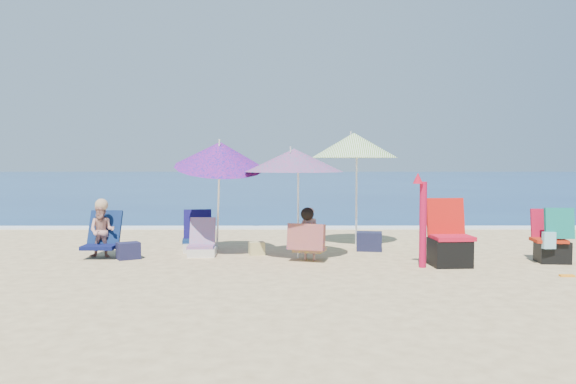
{
  "coord_description": "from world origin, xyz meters",
  "views": [
    {
      "loc": [
        -0.33,
        -8.7,
        1.61
      ],
      "look_at": [
        -0.3,
        1.0,
        1.1
      ],
      "focal_mm": 35.73,
      "sensor_mm": 36.0,
      "label": 1
    }
  ],
  "objects_px": {
    "umbrella_striped": "(354,145)",
    "person_left": "(102,231)",
    "furled_umbrella": "(422,216)",
    "camp_chair_left": "(449,246)",
    "chair_rainbow": "(202,246)",
    "umbrella_turquoise": "(294,160)",
    "camp_chair_right": "(552,243)",
    "chair_navy": "(198,240)",
    "person_center": "(308,235)",
    "umbrella_blue": "(220,155)"
  },
  "relations": [
    {
      "from": "chair_navy",
      "to": "camp_chair_left",
      "type": "relative_size",
      "value": 0.72
    },
    {
      "from": "furled_umbrella",
      "to": "chair_rainbow",
      "type": "height_order",
      "value": "furled_umbrella"
    },
    {
      "from": "chair_rainbow",
      "to": "camp_chair_left",
      "type": "bearing_deg",
      "value": -13.88
    },
    {
      "from": "umbrella_blue",
      "to": "person_left",
      "type": "height_order",
      "value": "umbrella_blue"
    },
    {
      "from": "chair_rainbow",
      "to": "chair_navy",
      "type": "bearing_deg",
      "value": 105.73
    },
    {
      "from": "chair_rainbow",
      "to": "person_left",
      "type": "bearing_deg",
      "value": -174.46
    },
    {
      "from": "umbrella_turquoise",
      "to": "person_center",
      "type": "bearing_deg",
      "value": -33.44
    },
    {
      "from": "umbrella_blue",
      "to": "chair_rainbow",
      "type": "height_order",
      "value": "umbrella_blue"
    },
    {
      "from": "umbrella_striped",
      "to": "chair_navy",
      "type": "bearing_deg",
      "value": -167.62
    },
    {
      "from": "umbrella_striped",
      "to": "person_left",
      "type": "distance_m",
      "value": 4.84
    },
    {
      "from": "umbrella_blue",
      "to": "person_center",
      "type": "distance_m",
      "value": 2.07
    },
    {
      "from": "person_left",
      "to": "chair_rainbow",
      "type": "bearing_deg",
      "value": 5.54
    },
    {
      "from": "chair_navy",
      "to": "person_left",
      "type": "relative_size",
      "value": 0.75
    },
    {
      "from": "umbrella_blue",
      "to": "person_left",
      "type": "relative_size",
      "value": 2.13
    },
    {
      "from": "umbrella_striped",
      "to": "chair_navy",
      "type": "xyz_separation_m",
      "value": [
        -2.9,
        -0.64,
        -1.73
      ]
    },
    {
      "from": "chair_navy",
      "to": "camp_chair_left",
      "type": "bearing_deg",
      "value": -20.37
    },
    {
      "from": "camp_chair_left",
      "to": "person_center",
      "type": "xyz_separation_m",
      "value": [
        -2.17,
        0.44,
        0.11
      ]
    },
    {
      "from": "chair_navy",
      "to": "camp_chair_left",
      "type": "distance_m",
      "value": 4.41
    },
    {
      "from": "chair_navy",
      "to": "person_center",
      "type": "bearing_deg",
      "value": -29.24
    },
    {
      "from": "camp_chair_left",
      "to": "person_center",
      "type": "bearing_deg",
      "value": 168.66
    },
    {
      "from": "umbrella_striped",
      "to": "camp_chair_left",
      "type": "height_order",
      "value": "umbrella_striped"
    },
    {
      "from": "chair_navy",
      "to": "umbrella_striped",
      "type": "bearing_deg",
      "value": 12.38
    },
    {
      "from": "umbrella_striped",
      "to": "chair_rainbow",
      "type": "relative_size",
      "value": 3.47
    },
    {
      "from": "umbrella_striped",
      "to": "camp_chair_left",
      "type": "distance_m",
      "value": 2.98
    },
    {
      "from": "furled_umbrella",
      "to": "person_left",
      "type": "xyz_separation_m",
      "value": [
        -5.18,
        0.97,
        -0.34
      ]
    },
    {
      "from": "umbrella_blue",
      "to": "person_center",
      "type": "bearing_deg",
      "value": -21.23
    },
    {
      "from": "umbrella_striped",
      "to": "chair_rainbow",
      "type": "bearing_deg",
      "value": -156.6
    },
    {
      "from": "umbrella_striped",
      "to": "chair_rainbow",
      "type": "height_order",
      "value": "umbrella_striped"
    },
    {
      "from": "umbrella_striped",
      "to": "umbrella_blue",
      "type": "bearing_deg",
      "value": -154.6
    },
    {
      "from": "camp_chair_right",
      "to": "chair_navy",
      "type": "bearing_deg",
      "value": 167.7
    },
    {
      "from": "umbrella_blue",
      "to": "person_left",
      "type": "bearing_deg",
      "value": -174.39
    },
    {
      "from": "chair_rainbow",
      "to": "camp_chair_right",
      "type": "height_order",
      "value": "camp_chair_right"
    },
    {
      "from": "chair_navy",
      "to": "person_center",
      "type": "distance_m",
      "value": 2.27
    },
    {
      "from": "furled_umbrella",
      "to": "camp_chair_left",
      "type": "distance_m",
      "value": 0.69
    },
    {
      "from": "furled_umbrella",
      "to": "person_center",
      "type": "bearing_deg",
      "value": 161.16
    },
    {
      "from": "umbrella_turquoise",
      "to": "umbrella_striped",
      "type": "height_order",
      "value": "umbrella_striped"
    },
    {
      "from": "umbrella_turquoise",
      "to": "camp_chair_left",
      "type": "bearing_deg",
      "value": -13.73
    },
    {
      "from": "umbrella_striped",
      "to": "chair_navy",
      "type": "relative_size",
      "value": 2.96
    },
    {
      "from": "furled_umbrella",
      "to": "camp_chair_left",
      "type": "bearing_deg",
      "value": 17.5
    },
    {
      "from": "umbrella_striped",
      "to": "camp_chair_left",
      "type": "xyz_separation_m",
      "value": [
        1.23,
        -2.17,
        -1.62
      ]
    },
    {
      "from": "umbrella_blue",
      "to": "camp_chair_left",
      "type": "bearing_deg",
      "value": -15.5
    },
    {
      "from": "umbrella_striped",
      "to": "umbrella_blue",
      "type": "height_order",
      "value": "umbrella_striped"
    },
    {
      "from": "umbrella_turquoise",
      "to": "camp_chair_right",
      "type": "bearing_deg",
      "value": -4.54
    },
    {
      "from": "furled_umbrella",
      "to": "camp_chair_left",
      "type": "xyz_separation_m",
      "value": [
        0.47,
        0.15,
        -0.48
      ]
    },
    {
      "from": "furled_umbrella",
      "to": "camp_chair_right",
      "type": "relative_size",
      "value": 1.62
    },
    {
      "from": "chair_rainbow",
      "to": "camp_chair_left",
      "type": "height_order",
      "value": "camp_chair_left"
    },
    {
      "from": "umbrella_blue",
      "to": "person_center",
      "type": "relative_size",
      "value": 2.41
    },
    {
      "from": "umbrella_striped",
      "to": "person_left",
      "type": "bearing_deg",
      "value": -162.97
    },
    {
      "from": "furled_umbrella",
      "to": "camp_chair_right",
      "type": "bearing_deg",
      "value": 10.53
    },
    {
      "from": "person_left",
      "to": "chair_navy",
      "type": "bearing_deg",
      "value": 25.34
    }
  ]
}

